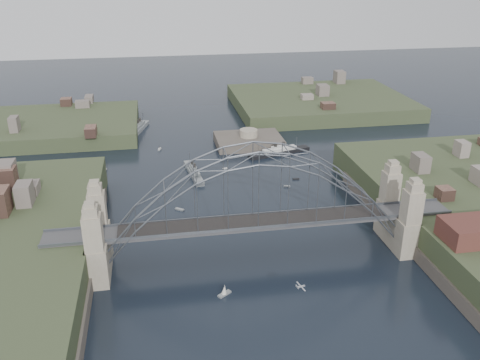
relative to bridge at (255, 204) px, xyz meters
name	(u,v)px	position (x,y,z in m)	size (l,w,h in m)	color
ground	(255,257)	(0.00, 0.00, -12.32)	(500.00, 500.00, 0.00)	black
bridge	(255,204)	(0.00, 0.00, 0.00)	(84.00, 13.80, 24.60)	#454547
headland_nw	(54,132)	(-55.00, 95.00, -11.82)	(60.00, 45.00, 9.00)	#374226
headland_ne	(319,107)	(50.00, 110.00, -11.57)	(70.00, 55.00, 9.50)	#374226
fort_island	(248,146)	(12.00, 70.00, -12.66)	(22.00, 16.00, 9.40)	#4D453C
naval_cruiser_near	(194,172)	(-8.64, 47.03, -11.49)	(4.54, 17.97, 5.34)	gray
naval_cruiser_far	(139,128)	(-24.43, 92.51, -11.41)	(7.18, 17.38, 5.87)	gray
ocean_liner	(279,152)	(20.12, 59.54, -11.51)	(21.26, 8.80, 5.23)	black
aeroplane	(300,287)	(2.86, -23.28, -4.17)	(1.58, 2.83, 0.41)	#B5B7BD
small_boat_a	(180,209)	(-14.18, 24.76, -12.17)	(2.31, 2.01, 0.45)	silver
small_boat_b	(287,186)	(15.94, 33.94, -12.17)	(1.86, 1.01, 0.45)	silver
small_boat_c	(224,291)	(-8.23, -12.21, -11.53)	(2.81, 2.37, 2.38)	silver
small_boat_d	(296,179)	(19.77, 38.50, -12.17)	(1.95, 0.79, 0.45)	silver
small_boat_e	(104,171)	(-34.56, 54.21, -12.17)	(1.52, 3.37, 0.45)	silver
small_boat_f	(225,169)	(1.03, 49.88, -12.17)	(1.57, 0.83, 0.45)	silver
small_boat_h	(160,149)	(-17.78, 69.97, -12.03)	(1.29, 2.11, 1.43)	silver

